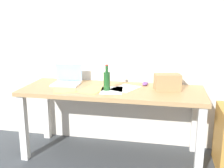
# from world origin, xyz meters

# --- Properties ---
(ground_plane) EXTENTS (8.00, 8.00, 0.00)m
(ground_plane) POSITION_xyz_m (0.00, 0.00, 0.00)
(ground_plane) COLOR #42474C
(back_wall) EXTENTS (5.20, 0.08, 2.60)m
(back_wall) POSITION_xyz_m (0.00, 0.39, 1.30)
(back_wall) COLOR silver
(back_wall) RESTS_ON ground
(desk) EXTENTS (1.82, 0.66, 0.72)m
(desk) POSITION_xyz_m (0.00, 0.00, 0.62)
(desk) COLOR tan
(desk) RESTS_ON ground
(laptop_left) EXTENTS (0.29, 0.26, 0.20)m
(laptop_left) POSITION_xyz_m (-0.51, 0.10, 0.76)
(laptop_left) COLOR silver
(laptop_left) RESTS_ON desk
(beer_bottle) EXTENTS (0.06, 0.06, 0.25)m
(beer_bottle) POSITION_xyz_m (-0.04, -0.06, 0.82)
(beer_bottle) COLOR #1E5123
(beer_bottle) RESTS_ON desk
(computer_mouse) EXTENTS (0.07, 0.10, 0.03)m
(computer_mouse) POSITION_xyz_m (0.31, 0.22, 0.74)
(computer_mouse) COLOR #724799
(computer_mouse) RESTS_ON desk
(cardboard_box) EXTENTS (0.28, 0.20, 0.16)m
(cardboard_box) POSITION_xyz_m (0.54, 0.07, 0.80)
(cardboard_box) COLOR tan
(cardboard_box) RESTS_ON desk
(paper_yellow_folder) EXTENTS (0.28, 0.34, 0.00)m
(paper_yellow_folder) POSITION_xyz_m (-0.18, -0.07, 0.72)
(paper_yellow_folder) COLOR #F4E06B
(paper_yellow_folder) RESTS_ON desk
(paper_sheet_near_back) EXTENTS (0.31, 0.36, 0.00)m
(paper_sheet_near_back) POSITION_xyz_m (0.13, 0.05, 0.72)
(paper_sheet_near_back) COLOR white
(paper_sheet_near_back) RESTS_ON desk
(paper_sheet_front_left) EXTENTS (0.31, 0.35, 0.00)m
(paper_sheet_front_left) POSITION_xyz_m (-0.46, -0.10, 0.72)
(paper_sheet_front_left) COLOR #F4E06B
(paper_sheet_front_left) RESTS_ON desk
(paper_sheet_center) EXTENTS (0.25, 0.32, 0.00)m
(paper_sheet_center) POSITION_xyz_m (0.01, -0.06, 0.72)
(paper_sheet_center) COLOR white
(paper_sheet_center) RESTS_ON desk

